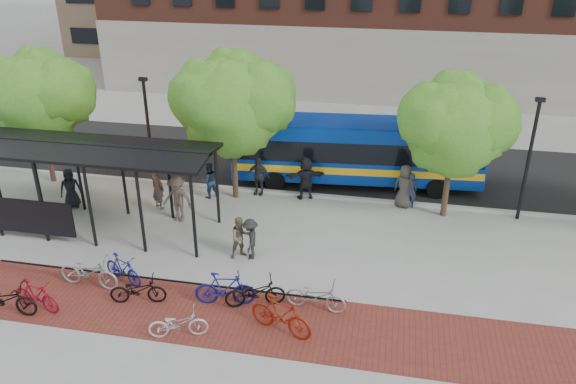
% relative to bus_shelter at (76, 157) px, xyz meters
% --- Properties ---
extents(ground, '(160.00, 160.00, 0.00)m').
position_rel_bus_shelter_xyz_m(ground, '(8.13, 0.48, -3.00)').
color(ground, '#9E9E99').
rests_on(ground, ground).
extents(asphalt_street, '(160.00, 8.00, 0.01)m').
position_rel_bus_shelter_xyz_m(asphalt_street, '(8.13, 8.48, -2.99)').
color(asphalt_street, black).
rests_on(asphalt_street, ground).
extents(curb, '(160.00, 0.25, 0.12)m').
position_rel_bus_shelter_xyz_m(curb, '(8.13, 4.48, -2.94)').
color(curb, '#B7B7B2').
rests_on(curb, ground).
extents(brick_strip, '(24.00, 3.00, 0.01)m').
position_rel_bus_shelter_xyz_m(brick_strip, '(6.13, -4.52, -3.00)').
color(brick_strip, maroon).
rests_on(brick_strip, ground).
extents(bike_rack_rail, '(12.00, 0.05, 0.95)m').
position_rel_bus_shelter_xyz_m(bike_rack_rail, '(4.83, -3.62, -3.00)').
color(bike_rack_rail, black).
rests_on(bike_rack_rail, ground).
extents(bus_shelter, '(10.60, 3.07, 3.60)m').
position_rel_bus_shelter_xyz_m(bus_shelter, '(0.00, 0.00, 0.00)').
color(bus_shelter, black).
rests_on(bus_shelter, ground).
extents(tree_a, '(4.90, 4.00, 6.18)m').
position_rel_bus_shelter_xyz_m(tree_a, '(-3.77, 3.83, 1.24)').
color(tree_a, '#382619').
rests_on(tree_a, ground).
extents(tree_b, '(5.15, 4.20, 6.47)m').
position_rel_bus_shelter_xyz_m(tree_b, '(5.23, 3.83, 1.46)').
color(tree_b, '#382619').
rests_on(tree_b, ground).
extents(tree_c, '(4.66, 3.80, 5.92)m').
position_rel_bus_shelter_xyz_m(tree_c, '(14.22, 3.83, 1.06)').
color(tree_c, '#382619').
rests_on(tree_c, ground).
extents(lamp_post_left, '(0.35, 0.20, 5.12)m').
position_rel_bus_shelter_xyz_m(lamp_post_left, '(1.13, 4.08, -0.25)').
color(lamp_post_left, black).
rests_on(lamp_post_left, ground).
extents(lamp_post_right, '(0.35, 0.20, 5.12)m').
position_rel_bus_shelter_xyz_m(lamp_post_right, '(17.13, 4.08, -0.25)').
color(lamp_post_right, black).
rests_on(lamp_post_right, ground).
extents(bus, '(11.45, 3.45, 3.05)m').
position_rel_bus_shelter_xyz_m(bus, '(10.20, 6.32, -1.25)').
color(bus, '#082F92').
rests_on(bus, ground).
extents(bike_0, '(2.12, 0.87, 1.09)m').
position_rel_bus_shelter_xyz_m(bike_0, '(0.50, -5.70, -2.45)').
color(bike_0, black).
rests_on(bike_0, ground).
extents(bike_1, '(1.79, 0.82, 1.04)m').
position_rel_bus_shelter_xyz_m(bike_1, '(1.32, -5.31, -2.48)').
color(bike_1, maroon).
rests_on(bike_1, ground).
extents(bike_2, '(2.21, 0.92, 1.13)m').
position_rel_bus_shelter_xyz_m(bike_2, '(2.29, -3.83, -2.43)').
color(bike_2, '#9E9EA0').
rests_on(bike_2, ground).
extents(bike_3, '(1.75, 1.12, 1.02)m').
position_rel_bus_shelter_xyz_m(bike_3, '(3.27, -3.37, -2.49)').
color(bike_3, navy).
rests_on(bike_3, ground).
extents(bike_4, '(1.89, 1.00, 0.94)m').
position_rel_bus_shelter_xyz_m(bike_4, '(4.27, -4.35, -2.53)').
color(bike_4, black).
rests_on(bike_4, ground).
extents(bike_6, '(1.84, 1.10, 0.91)m').
position_rel_bus_shelter_xyz_m(bike_6, '(6.14, -5.65, -2.54)').
color(bike_6, '#BBBBBE').
rests_on(bike_6, ground).
extents(bike_7, '(2.00, 0.86, 1.16)m').
position_rel_bus_shelter_xyz_m(bike_7, '(7.02, -3.88, -2.42)').
color(bike_7, navy).
rests_on(bike_7, ground).
extents(bike_8, '(2.03, 1.27, 1.01)m').
position_rel_bus_shelter_xyz_m(bike_8, '(7.97, -3.77, -2.49)').
color(bike_8, black).
rests_on(bike_8, ground).
extents(bike_9, '(2.14, 1.25, 1.24)m').
position_rel_bus_shelter_xyz_m(bike_9, '(9.03, -4.89, -2.38)').
color(bike_9, maroon).
rests_on(bike_9, ground).
extents(bike_10, '(1.99, 0.85, 1.02)m').
position_rel_bus_shelter_xyz_m(bike_10, '(9.88, -3.59, -2.49)').
color(bike_10, '#9F9FA1').
rests_on(bike_10, ground).
extents(pedestrian_0, '(1.02, 0.93, 1.76)m').
position_rel_bus_shelter_xyz_m(pedestrian_0, '(-1.47, 1.46, -2.12)').
color(pedestrian_0, black).
rests_on(pedestrian_0, ground).
extents(pedestrian_1, '(0.84, 0.76, 1.93)m').
position_rel_bus_shelter_xyz_m(pedestrian_1, '(2.22, 2.10, -2.03)').
color(pedestrian_1, '#413834').
rests_on(pedestrian_1, ground).
extents(pedestrian_2, '(1.00, 0.98, 1.63)m').
position_rel_bus_shelter_xyz_m(pedestrian_2, '(4.00, 3.53, -2.19)').
color(pedestrian_2, '#1D2F45').
rests_on(pedestrian_2, ground).
extents(pedestrian_3, '(1.36, 0.88, 1.98)m').
position_rel_bus_shelter_xyz_m(pedestrian_3, '(3.48, 1.16, -2.01)').
color(pedestrian_3, '#4D4039').
rests_on(pedestrian_3, ground).
extents(pedestrian_4, '(1.08, 0.54, 1.77)m').
position_rel_bus_shelter_xyz_m(pedestrian_4, '(6.06, 4.28, -2.11)').
color(pedestrian_4, '#2B2B2B').
rests_on(pedestrian_4, ground).
extents(pedestrian_5, '(1.87, 1.20, 1.93)m').
position_rel_bus_shelter_xyz_m(pedestrian_5, '(8.20, 4.28, -2.03)').
color(pedestrian_5, black).
rests_on(pedestrian_5, ground).
extents(pedestrian_6, '(1.08, 0.90, 1.90)m').
position_rel_bus_shelter_xyz_m(pedestrian_6, '(12.46, 4.28, -2.05)').
color(pedestrian_6, '#413B34').
rests_on(pedestrian_6, ground).
extents(pedestrian_7, '(0.61, 0.43, 1.59)m').
position_rel_bus_shelter_xyz_m(pedestrian_7, '(12.71, 4.28, -2.20)').
color(pedestrian_7, '#22314F').
rests_on(pedestrian_7, ground).
extents(pedestrian_8, '(0.98, 0.95, 1.59)m').
position_rel_bus_shelter_xyz_m(pedestrian_8, '(6.73, -1.02, -2.20)').
color(pedestrian_8, '#625849').
rests_on(pedestrian_8, ground).
extents(pedestrian_9, '(0.73, 1.08, 1.55)m').
position_rel_bus_shelter_xyz_m(pedestrian_9, '(7.10, -1.02, -2.22)').
color(pedestrian_9, black).
rests_on(pedestrian_9, ground).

